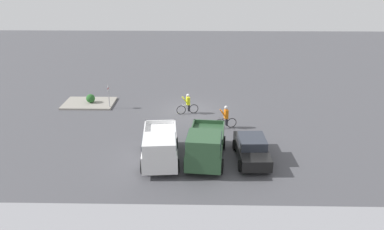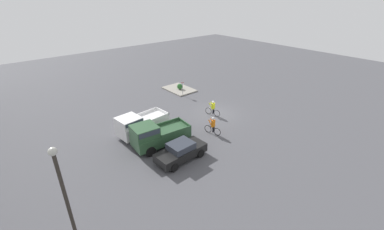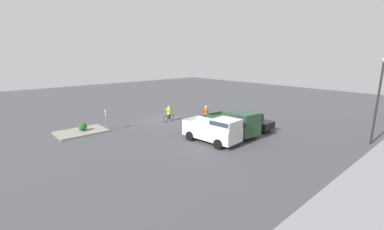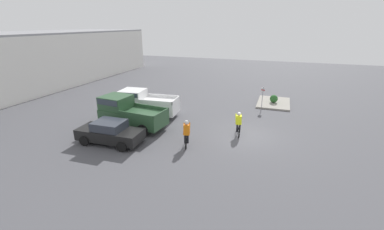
{
  "view_description": "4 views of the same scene",
  "coord_description": "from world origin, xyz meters",
  "px_view_note": "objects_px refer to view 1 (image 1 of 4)",
  "views": [
    {
      "loc": [
        -0.89,
        28.71,
        11.23
      ],
      "look_at": [
        -0.4,
        3.86,
        1.2
      ],
      "focal_mm": 35.0,
      "sensor_mm": 36.0,
      "label": 1
    },
    {
      "loc": [
        -17.73,
        18.55,
        12.33
      ],
      "look_at": [
        -0.4,
        3.86,
        1.2
      ],
      "focal_mm": 24.0,
      "sensor_mm": 36.0,
      "label": 2
    },
    {
      "loc": [
        16.09,
        22.37,
        7.0
      ],
      "look_at": [
        -0.4,
        3.86,
        1.2
      ],
      "focal_mm": 24.0,
      "sensor_mm": 36.0,
      "label": 3
    },
    {
      "loc": [
        -16.8,
        -1.89,
        7.41
      ],
      "look_at": [
        -0.4,
        3.86,
        1.2
      ],
      "focal_mm": 24.0,
      "sensor_mm": 36.0,
      "label": 4
    }
  ],
  "objects_px": {
    "cyclist_0": "(188,104)",
    "cyclist_1": "(226,117)",
    "fire_lane_sign": "(109,94)",
    "shrub": "(91,98)",
    "pickup_truck_0": "(205,145)",
    "pickup_truck_1": "(160,146)",
    "sedan_0": "(252,149)"
  },
  "relations": [
    {
      "from": "cyclist_0",
      "to": "cyclist_1",
      "type": "xyz_separation_m",
      "value": [
        -2.87,
        2.82,
        0.07
      ]
    },
    {
      "from": "cyclist_0",
      "to": "fire_lane_sign",
      "type": "distance_m",
      "value": 6.69
    },
    {
      "from": "cyclist_1",
      "to": "shrub",
      "type": "relative_size",
      "value": 2.36
    },
    {
      "from": "pickup_truck_0",
      "to": "shrub",
      "type": "xyz_separation_m",
      "value": [
        9.74,
        -10.1,
        -0.66
      ]
    },
    {
      "from": "fire_lane_sign",
      "to": "shrub",
      "type": "distance_m",
      "value": 2.21
    },
    {
      "from": "pickup_truck_0",
      "to": "cyclist_0",
      "type": "height_order",
      "value": "pickup_truck_0"
    },
    {
      "from": "pickup_truck_0",
      "to": "pickup_truck_1",
      "type": "distance_m",
      "value": 2.73
    },
    {
      "from": "cyclist_0",
      "to": "fire_lane_sign",
      "type": "bearing_deg",
      "value": -9.02
    },
    {
      "from": "shrub",
      "to": "sedan_0",
      "type": "bearing_deg",
      "value": 142.51
    },
    {
      "from": "pickup_truck_0",
      "to": "shrub",
      "type": "bearing_deg",
      "value": -46.06
    },
    {
      "from": "sedan_0",
      "to": "fire_lane_sign",
      "type": "distance_m",
      "value": 13.82
    },
    {
      "from": "pickup_truck_1",
      "to": "cyclist_0",
      "type": "relative_size",
      "value": 2.84
    },
    {
      "from": "sedan_0",
      "to": "cyclist_1",
      "type": "bearing_deg",
      "value": -75.06
    },
    {
      "from": "pickup_truck_0",
      "to": "pickup_truck_1",
      "type": "relative_size",
      "value": 1.04
    },
    {
      "from": "fire_lane_sign",
      "to": "cyclist_0",
      "type": "bearing_deg",
      "value": 170.98
    },
    {
      "from": "sedan_0",
      "to": "cyclist_1",
      "type": "relative_size",
      "value": 2.44
    },
    {
      "from": "shrub",
      "to": "pickup_truck_1",
      "type": "bearing_deg",
      "value": 124.62
    },
    {
      "from": "sedan_0",
      "to": "shrub",
      "type": "height_order",
      "value": "sedan_0"
    },
    {
      "from": "pickup_truck_1",
      "to": "cyclist_1",
      "type": "height_order",
      "value": "pickup_truck_1"
    },
    {
      "from": "pickup_truck_0",
      "to": "fire_lane_sign",
      "type": "height_order",
      "value": "pickup_truck_0"
    },
    {
      "from": "shrub",
      "to": "cyclist_1",
      "type": "bearing_deg",
      "value": 156.84
    },
    {
      "from": "sedan_0",
      "to": "pickup_truck_0",
      "type": "distance_m",
      "value": 2.91
    },
    {
      "from": "fire_lane_sign",
      "to": "pickup_truck_0",
      "type": "bearing_deg",
      "value": 130.83
    },
    {
      "from": "cyclist_1",
      "to": "cyclist_0",
      "type": "bearing_deg",
      "value": -44.52
    },
    {
      "from": "fire_lane_sign",
      "to": "pickup_truck_1",
      "type": "bearing_deg",
      "value": 119.37
    },
    {
      "from": "pickup_truck_0",
      "to": "shrub",
      "type": "height_order",
      "value": "pickup_truck_0"
    },
    {
      "from": "sedan_0",
      "to": "shrub",
      "type": "relative_size",
      "value": 5.78
    },
    {
      "from": "fire_lane_sign",
      "to": "sedan_0",
      "type": "bearing_deg",
      "value": 141.05
    },
    {
      "from": "pickup_truck_1",
      "to": "cyclist_1",
      "type": "distance_m",
      "value": 6.84
    },
    {
      "from": "sedan_0",
      "to": "fire_lane_sign",
      "type": "height_order",
      "value": "fire_lane_sign"
    },
    {
      "from": "cyclist_0",
      "to": "shrub",
      "type": "relative_size",
      "value": 2.35
    },
    {
      "from": "sedan_0",
      "to": "pickup_truck_0",
      "type": "bearing_deg",
      "value": 9.08
    }
  ]
}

